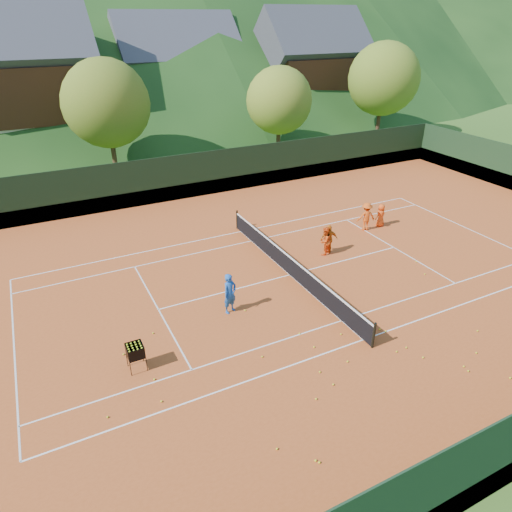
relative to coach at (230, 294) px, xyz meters
name	(u,v)px	position (x,y,z in m)	size (l,w,h in m)	color
ground	(290,275)	(3.75, 1.48, -0.90)	(400.00, 400.00, 0.00)	#32571B
clay_court	(290,275)	(3.75, 1.48, -0.89)	(40.00, 24.00, 0.02)	#AF491C
coach	(230,294)	(0.00, 0.00, 0.00)	(0.64, 0.42, 1.76)	#1B57B3
student_a	(325,241)	(6.40, 2.53, -0.13)	(0.73, 0.57, 1.50)	#FD5816
student_b	(329,239)	(6.70, 2.60, -0.12)	(0.89, 0.37, 1.53)	orange
student_c	(381,215)	(11.34, 4.04, -0.21)	(0.65, 0.43, 1.34)	#F25115
student_d	(366,216)	(10.22, 4.00, -0.06)	(1.05, 0.61, 1.63)	#E25214
tennis_ball_0	(510,378)	(6.86, -7.93, -0.85)	(0.07, 0.07, 0.07)	yellow
tennis_ball_1	(416,262)	(10.01, -0.30, -0.85)	(0.07, 0.07, 0.07)	yellow
tennis_ball_2	(316,461)	(-0.84, -7.67, -0.85)	(0.07, 0.07, 0.07)	yellow
tennis_ball_3	(406,348)	(4.85, -5.12, -0.85)	(0.07, 0.07, 0.07)	yellow
tennis_ball_4	(154,379)	(-3.94, -2.53, -0.85)	(0.07, 0.07, 0.07)	yellow
tennis_ball_5	(425,274)	(9.48, -1.40, -0.85)	(0.07, 0.07, 0.07)	yellow
tennis_ball_6	(124,354)	(-4.59, -0.77, -0.85)	(0.07, 0.07, 0.07)	yellow
tennis_ball_7	(477,331)	(8.05, -5.60, -0.85)	(0.07, 0.07, 0.07)	yellow
tennis_ball_8	(464,366)	(5.92, -6.81, -0.85)	(0.07, 0.07, 0.07)	yellow
tennis_ball_9	(348,362)	(2.44, -4.76, -0.85)	(0.07, 0.07, 0.07)	yellow
tennis_ball_10	(380,329)	(4.70, -3.81, -0.85)	(0.07, 0.07, 0.07)	yellow
tennis_ball_11	(386,331)	(4.83, -4.00, -0.85)	(0.07, 0.07, 0.07)	yellow
tennis_ball_12	(277,449)	(-1.60, -6.85, -0.85)	(0.07, 0.07, 0.07)	yellow
tennis_ball_13	(476,353)	(6.92, -6.50, -0.85)	(0.07, 0.07, 0.07)	yellow
tennis_ball_14	(262,357)	(-0.15, -3.16, -0.85)	(0.07, 0.07, 0.07)	yellow
tennis_ball_15	(161,401)	(-4.01, -3.61, -0.85)	(0.07, 0.07, 0.07)	yellow
tennis_ball_16	(153,333)	(-3.29, -0.03, -0.85)	(0.07, 0.07, 0.07)	yellow
tennis_ball_17	(333,385)	(1.31, -5.47, -0.85)	(0.07, 0.07, 0.07)	yellow
tennis_ball_18	(423,357)	(4.99, -5.81, -0.85)	(0.07, 0.07, 0.07)	yellow
tennis_ball_19	(341,334)	(3.16, -3.38, -0.85)	(0.07, 0.07, 0.07)	yellow
tennis_ball_20	(397,352)	(4.37, -5.13, -0.85)	(0.07, 0.07, 0.07)	yellow
tennis_ball_21	(245,310)	(0.56, -0.26, -0.85)	(0.07, 0.07, 0.07)	yellow
tennis_ball_22	(468,371)	(5.87, -7.05, -0.85)	(0.07, 0.07, 0.07)	yellow
tennis_ball_23	(108,417)	(-5.67, -3.50, -0.85)	(0.07, 0.07, 0.07)	yellow
tennis_ball_24	(300,334)	(1.76, -2.62, -0.85)	(0.07, 0.07, 0.07)	yellow
tennis_ball_25	(320,372)	(1.25, -4.77, -0.85)	(0.07, 0.07, 0.07)	yellow
tennis_ball_26	(316,399)	(0.45, -5.76, -0.85)	(0.07, 0.07, 0.07)	yellow
tennis_ball_27	(319,462)	(-0.78, -7.77, -0.85)	(0.07, 0.07, 0.07)	yellow
tennis_ball_28	(314,347)	(1.81, -3.55, -0.85)	(0.07, 0.07, 0.07)	yellow
court_lines	(290,275)	(3.75, 1.48, -0.88)	(23.83, 11.03, 0.00)	silver
tennis_net	(290,266)	(3.75, 1.48, -0.38)	(0.10, 12.07, 1.10)	black
perimeter_fence	(291,252)	(3.75, 1.48, 0.37)	(40.40, 24.24, 3.00)	black
ball_hopper	(135,351)	(-4.30, -1.70, -0.13)	(0.57, 0.57, 1.00)	black
chalet_left	(11,85)	(-6.25, 31.48, 4.75)	(13.80, 9.93, 12.92)	beige
chalet_mid	(177,78)	(9.75, 35.48, 4.09)	(12.65, 8.82, 11.45)	beige
chalet_right	(309,73)	(23.75, 31.48, 4.36)	(11.50, 8.82, 11.91)	beige
tree_b	(106,104)	(-0.25, 21.48, 4.29)	(6.40, 6.40, 8.40)	#422B1A
tree_c	(279,101)	(13.75, 20.48, 3.64)	(5.60, 5.60, 7.35)	#402819
tree_d	(384,79)	(25.75, 21.48, 4.62)	(6.80, 6.80, 8.93)	#3D2518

